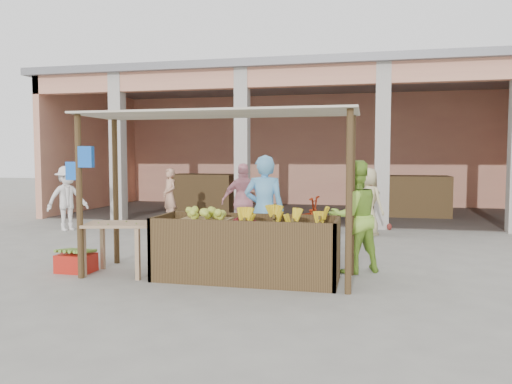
% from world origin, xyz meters
% --- Properties ---
extents(ground, '(60.00, 60.00, 0.00)m').
position_xyz_m(ground, '(0.00, 0.00, 0.00)').
color(ground, slate).
rests_on(ground, ground).
extents(market_building, '(14.40, 6.40, 4.20)m').
position_xyz_m(market_building, '(0.05, 8.93, 2.70)').
color(market_building, tan).
rests_on(market_building, ground).
extents(fruit_stall, '(2.60, 0.95, 0.80)m').
position_xyz_m(fruit_stall, '(0.50, 0.00, 0.40)').
color(fruit_stall, brown).
rests_on(fruit_stall, ground).
extents(stall_awning, '(4.09, 1.35, 2.39)m').
position_xyz_m(stall_awning, '(-0.01, 0.06, 1.98)').
color(stall_awning, brown).
rests_on(stall_awning, ground).
extents(banana_heap, '(1.12, 0.61, 0.20)m').
position_xyz_m(banana_heap, '(1.01, -0.04, 0.90)').
color(banana_heap, gold).
rests_on(banana_heap, fruit_stall).
extents(melon_tray, '(0.71, 0.62, 0.19)m').
position_xyz_m(melon_tray, '(-0.10, -0.06, 0.89)').
color(melon_tray, '#91724A').
rests_on(melon_tray, fruit_stall).
extents(berry_heap, '(0.41, 0.33, 0.13)m').
position_xyz_m(berry_heap, '(0.47, -0.03, 0.86)').
color(berry_heap, maroon).
rests_on(berry_heap, fruit_stall).
extents(side_table, '(1.08, 0.85, 0.77)m').
position_xyz_m(side_table, '(-1.42, -0.11, 0.64)').
color(side_table, tan).
rests_on(side_table, ground).
extents(papaya_pile, '(0.75, 0.43, 0.22)m').
position_xyz_m(papaya_pile, '(-1.42, -0.11, 0.88)').
color(papaya_pile, '#46862B').
rests_on(papaya_pile, side_table).
extents(red_crate, '(0.53, 0.38, 0.28)m').
position_xyz_m(red_crate, '(-2.14, -0.12, 0.14)').
color(red_crate, red).
rests_on(red_crate, ground).
extents(plantain_bundle, '(0.41, 0.28, 0.08)m').
position_xyz_m(plantain_bundle, '(-2.14, -0.12, 0.32)').
color(plantain_bundle, olive).
rests_on(plantain_bundle, red_crate).
extents(produce_sacks, '(0.82, 0.51, 0.62)m').
position_xyz_m(produce_sacks, '(2.51, 5.42, 0.31)').
color(produce_sacks, maroon).
rests_on(produce_sacks, ground).
extents(vendor_blue, '(0.77, 0.60, 1.90)m').
position_xyz_m(vendor_blue, '(0.55, 1.00, 0.95)').
color(vendor_blue, '#65B2EC').
rests_on(vendor_blue, ground).
extents(vendor_green, '(0.99, 0.90, 1.79)m').
position_xyz_m(vendor_green, '(1.98, 0.80, 0.89)').
color(vendor_green, '#87B836').
rests_on(vendor_green, ground).
extents(motorcycle, '(0.95, 2.17, 1.10)m').
position_xyz_m(motorcycle, '(0.73, 1.99, 0.55)').
color(motorcycle, '#9C270C').
rests_on(motorcycle, ground).
extents(shopper_a, '(1.04, 1.18, 1.66)m').
position_xyz_m(shopper_a, '(-4.80, 3.71, 0.83)').
color(shopper_a, white).
rests_on(shopper_a, ground).
extents(shopper_b, '(1.13, 0.82, 1.73)m').
position_xyz_m(shopper_b, '(-0.38, 3.35, 0.86)').
color(shopper_b, pink).
rests_on(shopper_b, ground).
extents(shopper_c, '(0.96, 0.89, 1.68)m').
position_xyz_m(shopper_c, '(2.17, 4.53, 0.84)').
color(shopper_c, tan).
rests_on(shopper_c, ground).
extents(shopper_e, '(0.70, 0.69, 1.51)m').
position_xyz_m(shopper_e, '(-2.96, 5.53, 0.76)').
color(shopper_e, tan).
rests_on(shopper_e, ground).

